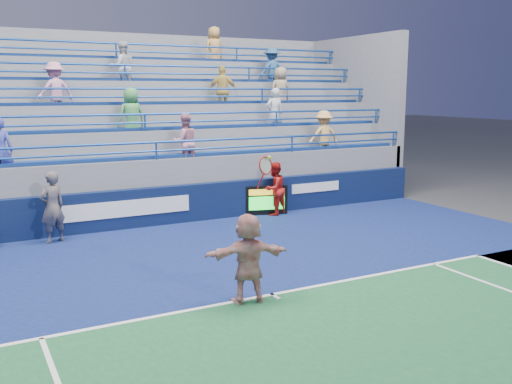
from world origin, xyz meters
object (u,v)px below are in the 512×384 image
ball_girl (274,189)px  serve_speed_board (266,200)px  line_judge (52,207)px  tennis_player (248,258)px

ball_girl → serve_speed_board: bearing=-56.6°
line_judge → ball_girl: (6.53, 0.22, -0.09)m
serve_speed_board → ball_girl: 0.44m
tennis_player → line_judge: tennis_player is taller
tennis_player → ball_girl: size_ratio=1.62×
serve_speed_board → line_judge: 6.35m
tennis_player → line_judge: size_ratio=1.45×
ball_girl → line_judge: bearing=-21.8°
serve_speed_board → line_judge: bearing=-176.8°
serve_speed_board → ball_girl: size_ratio=0.80×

